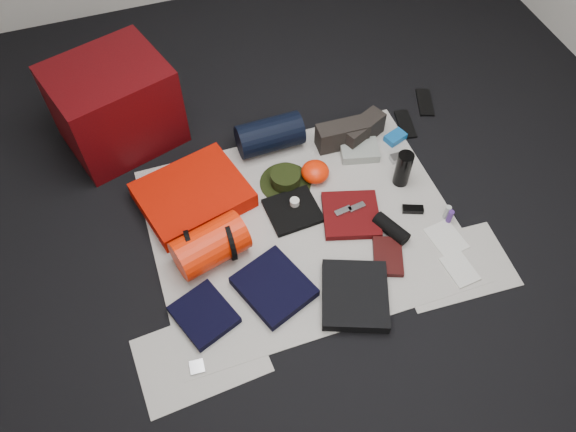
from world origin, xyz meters
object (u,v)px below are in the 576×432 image
object	(u,v)px
compact_camera	(398,158)
stuff_sack	(210,245)
red_cabinet	(115,105)
water_bottle	(403,169)
sleeping_pad	(193,195)
paperback_book	(388,256)
navy_duffel	(270,135)

from	to	relation	value
compact_camera	stuff_sack	bearing A→B (deg)	-168.74
stuff_sack	red_cabinet	bearing A→B (deg)	106.07
water_bottle	sleeping_pad	bearing A→B (deg)	167.80
paperback_book	stuff_sack	bearing A→B (deg)	-178.32
stuff_sack	compact_camera	xyz separation A→B (m)	(1.20, 0.29, -0.09)
sleeping_pad	water_bottle	xyz separation A→B (m)	(1.14, -0.25, 0.06)
red_cabinet	stuff_sack	distance (m)	1.05
navy_duffel	paperback_book	world-z (taller)	navy_duffel
water_bottle	compact_camera	bearing A→B (deg)	69.58
stuff_sack	sleeping_pad	bearing A→B (deg)	90.83
red_cabinet	water_bottle	bearing A→B (deg)	-48.52
red_cabinet	stuff_sack	world-z (taller)	red_cabinet
red_cabinet	navy_duffel	size ratio (longest dim) A/B	1.63
navy_duffel	compact_camera	world-z (taller)	navy_duffel
navy_duffel	water_bottle	distance (m)	0.79
navy_duffel	sleeping_pad	bearing A→B (deg)	-155.81
sleeping_pad	paperback_book	bearing A→B (deg)	-38.66
red_cabinet	compact_camera	xyz separation A→B (m)	(1.48, -0.71, -0.23)
sleeping_pad	navy_duffel	world-z (taller)	navy_duffel
stuff_sack	paperback_book	size ratio (longest dim) A/B	1.62
water_bottle	paperback_book	bearing A→B (deg)	-122.55
red_cabinet	sleeping_pad	xyz separation A→B (m)	(0.28, -0.61, -0.20)
stuff_sack	compact_camera	bearing A→B (deg)	13.79
red_cabinet	paperback_book	xyz separation A→B (m)	(1.14, -1.30, -0.24)
sleeping_pad	navy_duffel	size ratio (longest dim) A/B	1.47
stuff_sack	paperback_book	distance (m)	0.91
navy_duffel	paperback_book	xyz separation A→B (m)	(0.34, -0.94, -0.08)
red_cabinet	sleeping_pad	world-z (taller)	red_cabinet
water_bottle	compact_camera	distance (m)	0.19
red_cabinet	navy_duffel	world-z (taller)	red_cabinet
red_cabinet	paperback_book	distance (m)	1.75
stuff_sack	navy_duffel	world-z (taller)	stuff_sack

